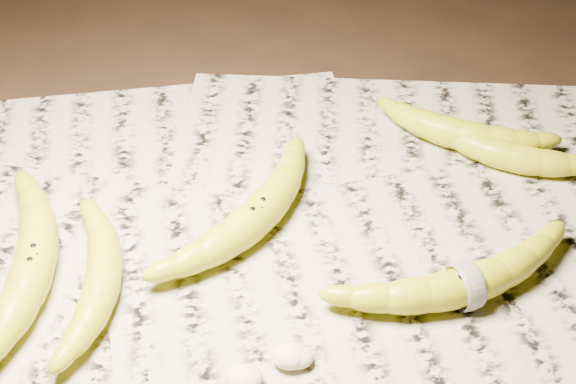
{
  "coord_description": "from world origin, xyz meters",
  "views": [
    {
      "loc": [
        -0.03,
        -0.58,
        0.59
      ],
      "look_at": [
        -0.01,
        0.02,
        0.05
      ],
      "focal_mm": 50.0,
      "sensor_mm": 36.0,
      "label": 1
    }
  ],
  "objects_px": {
    "banana_taped": "(466,283)",
    "banana_upper_a": "(512,154)",
    "banana_center": "(256,214)",
    "banana_upper_b": "(461,132)",
    "banana_left_b": "(103,274)",
    "banana_left_a": "(32,264)"
  },
  "relations": [
    {
      "from": "banana_upper_b",
      "to": "banana_left_b",
      "type": "bearing_deg",
      "value": -127.86
    },
    {
      "from": "banana_left_b",
      "to": "banana_upper_a",
      "type": "height_order",
      "value": "banana_left_b"
    },
    {
      "from": "banana_upper_a",
      "to": "banana_upper_b",
      "type": "bearing_deg",
      "value": 165.0
    },
    {
      "from": "banana_center",
      "to": "banana_upper_b",
      "type": "height_order",
      "value": "banana_center"
    },
    {
      "from": "banana_left_b",
      "to": "banana_upper_a",
      "type": "distance_m",
      "value": 0.46
    },
    {
      "from": "banana_left_a",
      "to": "banana_upper_a",
      "type": "height_order",
      "value": "banana_left_a"
    },
    {
      "from": "banana_taped",
      "to": "banana_center",
      "type": "bearing_deg",
      "value": 134.75
    },
    {
      "from": "banana_left_a",
      "to": "banana_upper_a",
      "type": "bearing_deg",
      "value": -73.27
    },
    {
      "from": "banana_left_a",
      "to": "banana_upper_b",
      "type": "xyz_separation_m",
      "value": [
        0.45,
        0.19,
        -0.0
      ]
    },
    {
      "from": "banana_taped",
      "to": "banana_upper_a",
      "type": "height_order",
      "value": "banana_taped"
    },
    {
      "from": "banana_center",
      "to": "banana_upper_a",
      "type": "bearing_deg",
      "value": -35.37
    },
    {
      "from": "banana_taped",
      "to": "banana_upper_a",
      "type": "xyz_separation_m",
      "value": [
        0.09,
        0.19,
        -0.0
      ]
    },
    {
      "from": "banana_upper_b",
      "to": "banana_center",
      "type": "bearing_deg",
      "value": -127.15
    },
    {
      "from": "banana_upper_a",
      "to": "banana_left_a",
      "type": "bearing_deg",
      "value": -138.76
    },
    {
      "from": "banana_center",
      "to": "banana_taped",
      "type": "distance_m",
      "value": 0.22
    },
    {
      "from": "banana_center",
      "to": "banana_upper_b",
      "type": "bearing_deg",
      "value": -23.88
    },
    {
      "from": "banana_left_b",
      "to": "banana_center",
      "type": "height_order",
      "value": "banana_center"
    },
    {
      "from": "banana_upper_b",
      "to": "banana_taped",
      "type": "bearing_deg",
      "value": -76.31
    },
    {
      "from": "banana_left_b",
      "to": "banana_upper_a",
      "type": "xyz_separation_m",
      "value": [
        0.43,
        0.16,
        -0.0
      ]
    },
    {
      "from": "banana_center",
      "to": "banana_upper_b",
      "type": "xyz_separation_m",
      "value": [
        0.24,
        0.13,
        -0.0
      ]
    },
    {
      "from": "banana_left_a",
      "to": "banana_left_b",
      "type": "distance_m",
      "value": 0.07
    },
    {
      "from": "banana_left_b",
      "to": "banana_taped",
      "type": "xyz_separation_m",
      "value": [
        0.34,
        -0.03,
        0.0
      ]
    }
  ]
}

